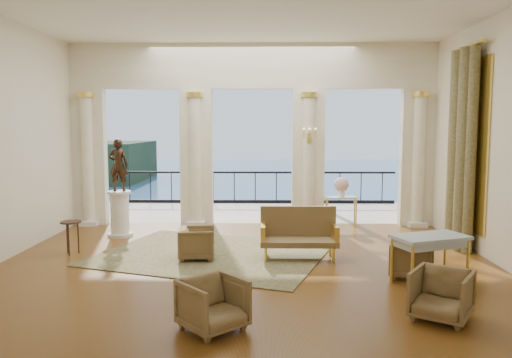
{
  "coord_description": "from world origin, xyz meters",
  "views": [
    {
      "loc": [
        0.35,
        -8.63,
        2.48
      ],
      "look_at": [
        0.16,
        0.6,
        1.5
      ],
      "focal_mm": 35.0,
      "sensor_mm": 36.0,
      "label": 1
    }
  ],
  "objects_px": {
    "armchair_c": "(411,258)",
    "settee": "(299,233)",
    "armchair_a": "(213,302)",
    "statue": "(118,165)",
    "console_table": "(341,202)",
    "armchair_b": "(441,292)",
    "pedestal": "(120,215)",
    "game_table": "(430,241)",
    "side_table": "(71,226)",
    "armchair_d": "(197,242)"
  },
  "relations": [
    {
      "from": "armchair_c",
      "to": "settee",
      "type": "height_order",
      "value": "settee"
    },
    {
      "from": "armchair_a",
      "to": "armchair_c",
      "type": "relative_size",
      "value": 1.05
    },
    {
      "from": "statue",
      "to": "console_table",
      "type": "bearing_deg",
      "value": -165.35
    },
    {
      "from": "armchair_c",
      "to": "statue",
      "type": "relative_size",
      "value": 0.57
    },
    {
      "from": "armchair_b",
      "to": "pedestal",
      "type": "bearing_deg",
      "value": 172.6
    },
    {
      "from": "armchair_c",
      "to": "pedestal",
      "type": "xyz_separation_m",
      "value": [
        -5.69,
        2.99,
        0.16
      ]
    },
    {
      "from": "game_table",
      "to": "statue",
      "type": "bearing_deg",
      "value": 129.66
    },
    {
      "from": "statue",
      "to": "armchair_a",
      "type": "bearing_deg",
      "value": 119.36
    },
    {
      "from": "game_table",
      "to": "side_table",
      "type": "xyz_separation_m",
      "value": [
        -6.36,
        1.73,
        -0.15
      ]
    },
    {
      "from": "armchair_b",
      "to": "armchair_d",
      "type": "relative_size",
      "value": 1.08
    },
    {
      "from": "settee",
      "to": "statue",
      "type": "distance_m",
      "value": 4.45
    },
    {
      "from": "armchair_a",
      "to": "game_table",
      "type": "height_order",
      "value": "game_table"
    },
    {
      "from": "armchair_a",
      "to": "statue",
      "type": "relative_size",
      "value": 0.6
    },
    {
      "from": "game_table",
      "to": "pedestal",
      "type": "xyz_separation_m",
      "value": [
        -5.88,
        3.34,
        -0.2
      ]
    },
    {
      "from": "armchair_c",
      "to": "console_table",
      "type": "height_order",
      "value": "console_table"
    },
    {
      "from": "armchair_c",
      "to": "armchair_d",
      "type": "bearing_deg",
      "value": -84.48
    },
    {
      "from": "armchair_b",
      "to": "settee",
      "type": "bearing_deg",
      "value": 151.69
    },
    {
      "from": "armchair_a",
      "to": "console_table",
      "type": "bearing_deg",
      "value": 26.72
    },
    {
      "from": "settee",
      "to": "pedestal",
      "type": "relative_size",
      "value": 1.4
    },
    {
      "from": "armchair_d",
      "to": "game_table",
      "type": "xyz_separation_m",
      "value": [
        3.87,
        -1.42,
        0.37
      ]
    },
    {
      "from": "armchair_c",
      "to": "game_table",
      "type": "bearing_deg",
      "value": 49.83
    },
    {
      "from": "armchair_b",
      "to": "side_table",
      "type": "distance_m",
      "value": 6.83
    },
    {
      "from": "statue",
      "to": "console_table",
      "type": "height_order",
      "value": "statue"
    },
    {
      "from": "armchair_b",
      "to": "settee",
      "type": "height_order",
      "value": "settee"
    },
    {
      "from": "armchair_d",
      "to": "game_table",
      "type": "height_order",
      "value": "game_table"
    },
    {
      "from": "game_table",
      "to": "console_table",
      "type": "xyz_separation_m",
      "value": [
        -0.72,
        4.48,
        -0.07
      ]
    },
    {
      "from": "armchair_a",
      "to": "settee",
      "type": "relative_size",
      "value": 0.49
    },
    {
      "from": "armchair_d",
      "to": "console_table",
      "type": "height_order",
      "value": "console_table"
    },
    {
      "from": "armchair_c",
      "to": "console_table",
      "type": "distance_m",
      "value": 4.18
    },
    {
      "from": "armchair_d",
      "to": "side_table",
      "type": "distance_m",
      "value": 2.52
    },
    {
      "from": "armchair_d",
      "to": "game_table",
      "type": "relative_size",
      "value": 0.52
    },
    {
      "from": "armchair_c",
      "to": "statue",
      "type": "height_order",
      "value": "statue"
    },
    {
      "from": "armchair_c",
      "to": "pedestal",
      "type": "relative_size",
      "value": 0.65
    },
    {
      "from": "armchair_a",
      "to": "armchair_b",
      "type": "height_order",
      "value": "armchair_b"
    },
    {
      "from": "armchair_a",
      "to": "pedestal",
      "type": "height_order",
      "value": "pedestal"
    },
    {
      "from": "armchair_d",
      "to": "console_table",
      "type": "distance_m",
      "value": 4.39
    },
    {
      "from": "armchair_b",
      "to": "pedestal",
      "type": "xyz_separation_m",
      "value": [
        -5.56,
        4.79,
        0.14
      ]
    },
    {
      "from": "pedestal",
      "to": "console_table",
      "type": "bearing_deg",
      "value": 12.47
    },
    {
      "from": "armchair_b",
      "to": "statue",
      "type": "distance_m",
      "value": 7.45
    },
    {
      "from": "pedestal",
      "to": "console_table",
      "type": "height_order",
      "value": "pedestal"
    },
    {
      "from": "side_table",
      "to": "statue",
      "type": "bearing_deg",
      "value": 73.24
    },
    {
      "from": "statue",
      "to": "settee",
      "type": "bearing_deg",
      "value": 158.05
    },
    {
      "from": "settee",
      "to": "side_table",
      "type": "height_order",
      "value": "settee"
    },
    {
      "from": "armchair_c",
      "to": "game_table",
      "type": "relative_size",
      "value": 0.52
    },
    {
      "from": "armchair_a",
      "to": "pedestal",
      "type": "distance_m",
      "value": 5.83
    },
    {
      "from": "armchair_a",
      "to": "console_table",
      "type": "distance_m",
      "value": 6.8
    },
    {
      "from": "armchair_c",
      "to": "game_table",
      "type": "height_order",
      "value": "game_table"
    },
    {
      "from": "armchair_c",
      "to": "statue",
      "type": "xyz_separation_m",
      "value": [
        -5.69,
        2.99,
        1.29
      ]
    },
    {
      "from": "pedestal",
      "to": "side_table",
      "type": "bearing_deg",
      "value": -106.76
    },
    {
      "from": "settee",
      "to": "console_table",
      "type": "bearing_deg",
      "value": 66.7
    }
  ]
}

